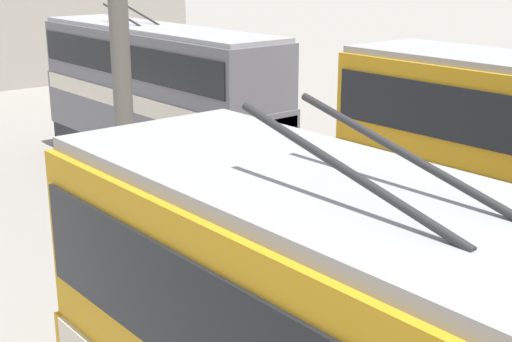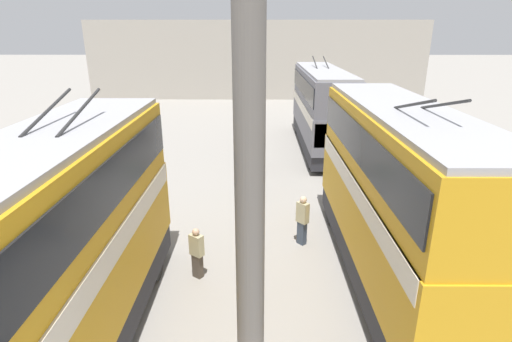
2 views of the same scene
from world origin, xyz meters
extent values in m
cube|color=#A8A093|center=(40.12, 0.00, 4.06)|extent=(0.50, 36.00, 8.12)
cylinder|color=#605B56|center=(1.91, 0.00, 4.05)|extent=(0.45, 0.45, 8.10)
cylinder|color=#605B56|center=(16.21, 0.00, 4.05)|extent=(0.45, 0.45, 8.10)
cube|color=#333338|center=(16.21, 0.00, 0.04)|extent=(0.82, 0.82, 0.08)
cylinder|color=black|center=(10.65, -5.12, 0.49)|extent=(0.99, 0.30, 0.99)
cylinder|color=black|center=(10.65, -3.02, 0.49)|extent=(0.99, 0.30, 0.99)
cube|color=#28282D|center=(7.02, -4.07, 0.66)|extent=(9.85, 2.45, 0.77)
cube|color=gold|center=(7.02, -4.07, 2.15)|extent=(10.05, 2.50, 2.22)
cube|color=silver|center=(7.02, -4.07, 2.98)|extent=(9.75, 2.54, 0.55)
cube|color=gold|center=(7.02, -4.07, 4.19)|extent=(9.95, 2.43, 1.87)
cube|color=black|center=(7.02, -4.07, 4.29)|extent=(9.65, 2.51, 1.03)
cube|color=#9E9EA3|center=(7.02, -4.07, 5.20)|extent=(9.85, 2.25, 0.14)
cube|color=black|center=(11.99, -4.07, 2.37)|extent=(0.12, 2.30, 1.42)
cylinder|color=#282828|center=(5.77, -4.42, 5.56)|extent=(2.35, 0.07, 0.65)
cylinder|color=#282828|center=(5.77, -3.72, 5.56)|extent=(2.35, 0.07, 0.65)
cylinder|color=black|center=(17.14, -5.12, 0.51)|extent=(1.02, 0.30, 1.02)
cylinder|color=black|center=(17.14, -3.02, 0.51)|extent=(1.02, 0.30, 1.02)
cylinder|color=black|center=(25.26, -5.12, 0.51)|extent=(1.02, 0.30, 1.02)
cylinder|color=black|center=(25.26, -3.02, 0.51)|extent=(1.02, 0.30, 1.02)
cube|color=#28282D|center=(21.30, -4.07, 0.67)|extent=(10.90, 2.45, 0.78)
cube|color=slate|center=(21.30, -4.07, 2.01)|extent=(11.12, 2.50, 1.90)
cube|color=silver|center=(21.30, -4.07, 2.69)|extent=(10.79, 2.54, 0.55)
cube|color=slate|center=(21.30, -4.07, 3.88)|extent=(11.01, 2.43, 1.84)
cube|color=black|center=(21.30, -4.07, 3.97)|extent=(10.68, 2.51, 1.01)
cube|color=#9E9EA3|center=(21.30, -4.07, 4.87)|extent=(10.90, 2.25, 0.14)
cube|color=black|center=(15.80, -4.07, 2.20)|extent=(0.12, 2.30, 1.22)
cylinder|color=#282828|center=(22.69, -4.42, 5.23)|extent=(2.35, 0.07, 0.65)
cylinder|color=#282828|center=(22.69, -3.72, 5.23)|extent=(2.35, 0.07, 0.65)
cylinder|color=black|center=(6.91, 3.02, 0.54)|extent=(1.08, 0.30, 1.08)
cylinder|color=black|center=(6.91, 5.12, 0.54)|extent=(1.08, 0.30, 1.08)
cube|color=#28282D|center=(3.82, 4.07, 0.69)|extent=(9.18, 2.45, 0.79)
cube|color=gold|center=(3.82, 4.07, 2.15)|extent=(9.37, 2.50, 2.13)
cube|color=silver|center=(3.82, 4.07, 2.95)|extent=(9.09, 2.54, 0.55)
cube|color=gold|center=(3.82, 4.07, 4.17)|extent=(9.27, 2.43, 1.91)
cube|color=black|center=(3.82, 4.07, 4.27)|extent=(8.99, 2.51, 1.05)
cube|color=#9E9EA3|center=(3.82, 4.07, 5.20)|extent=(9.18, 2.25, 0.14)
cylinder|color=#282828|center=(5.00, 3.72, 5.56)|extent=(2.35, 0.07, 0.65)
cylinder|color=#282828|center=(5.00, 4.42, 5.56)|extent=(2.35, 0.07, 0.65)
cube|color=#384251|center=(9.03, -1.67, 0.42)|extent=(0.36, 0.35, 0.85)
cube|color=tan|center=(9.03, -1.67, 1.22)|extent=(0.47, 0.46, 0.74)
sphere|color=beige|center=(9.03, -1.67, 1.71)|extent=(0.24, 0.24, 0.24)
cube|color=#473D33|center=(7.00, 1.72, 0.38)|extent=(0.34, 0.36, 0.77)
cube|color=tan|center=(7.00, 1.72, 1.10)|extent=(0.44, 0.48, 0.67)
sphere|color=tan|center=(7.00, 1.72, 1.55)|extent=(0.22, 0.22, 0.22)
cube|color=#384251|center=(13.48, 0.12, 0.40)|extent=(0.34, 0.26, 0.80)
cube|color=#4C7051|center=(13.48, 0.12, 1.15)|extent=(0.46, 0.32, 0.70)
sphere|color=tan|center=(13.48, 0.12, 1.61)|extent=(0.23, 0.23, 0.23)
camera|label=1|loc=(1.48, 8.20, 7.08)|focal=50.00mm
camera|label=2|loc=(-3.51, -0.12, 7.21)|focal=28.00mm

